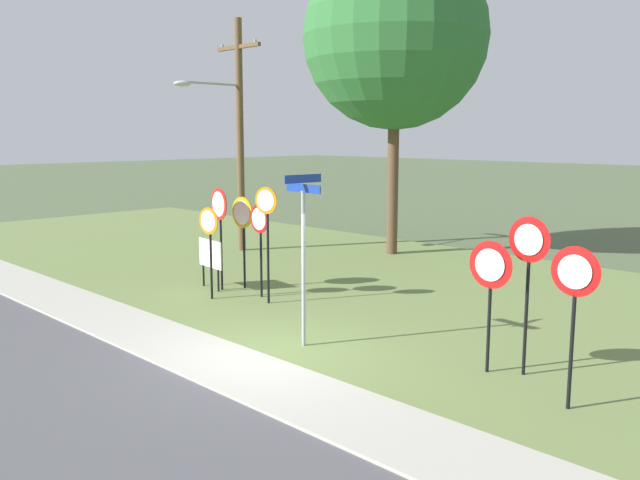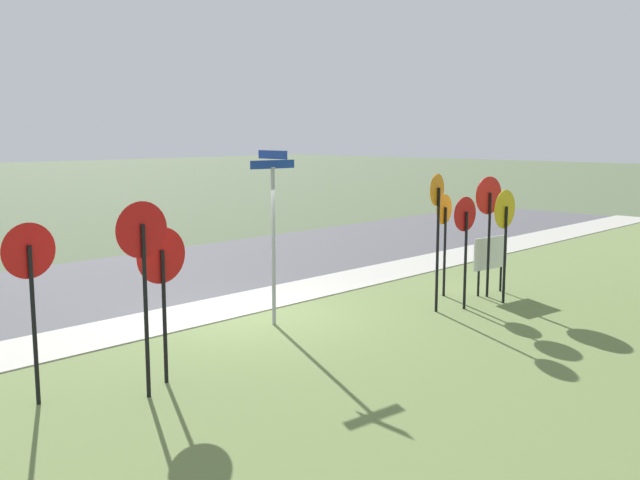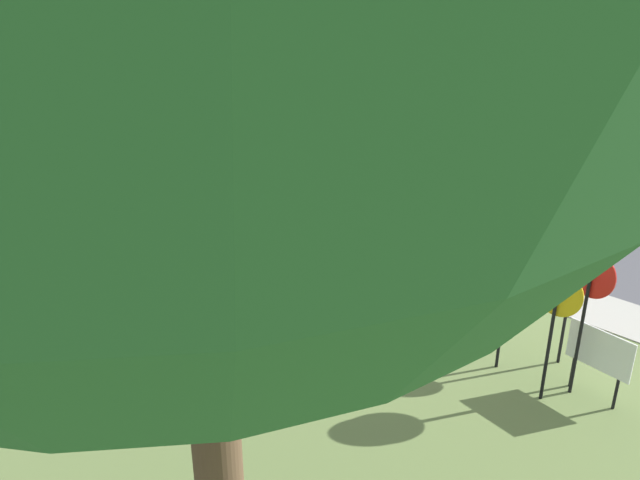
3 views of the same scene
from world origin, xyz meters
name	(u,v)px [view 3 (image 3 of 3)]	position (x,y,z in m)	size (l,w,h in m)	color
ground_plane	(436,270)	(0.00, 0.00, 0.00)	(160.00, 160.00, 0.00)	#4C5B3D
road_asphalt	(533,225)	(0.00, -4.80, 0.01)	(44.00, 6.40, 0.01)	#4C4C51
sidewalk_strip	(455,260)	(0.00, -0.80, 0.03)	(44.00, 1.60, 0.06)	#ADAA9E
grass_median	(238,362)	(0.00, 6.00, 0.02)	(44.00, 12.00, 0.04)	olive
stop_sign_near_left	(589,291)	(-4.60, 2.45, 1.92)	(0.79, 0.15, 2.56)	black
stop_sign_near_right	(556,307)	(-4.36, 2.97, 1.73)	(0.79, 0.09, 2.33)	black
stop_sign_far_left	(572,284)	(-4.04, 1.73, 1.60)	(0.63, 0.11, 2.18)	black
stop_sign_far_center	(488,256)	(-2.77, 2.41, 1.95)	(0.61, 0.14, 2.69)	black
stop_sign_far_right	(507,285)	(-3.35, 2.68, 1.65)	(0.68, 0.11, 2.23)	black
yield_sign_near_left	(288,195)	(3.20, 2.01, 1.66)	(0.78, 0.10, 2.19)	black
yield_sign_near_right	(266,181)	(3.69, 2.32, 1.98)	(0.74, 0.11, 2.59)	black
yield_sign_far_left	(264,174)	(4.81, 1.51, 1.79)	(0.71, 0.10, 2.35)	black
street_name_post	(416,204)	(0.07, 0.86, 1.91)	(0.96, 0.81, 3.16)	#9EA0A8
notice_board	(599,353)	(-4.90, 2.36, 0.87)	(1.10, 0.17, 1.25)	black
parked_sedan_distant	(262,146)	(11.78, -3.83, 0.64)	(4.24, 1.93, 1.39)	black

